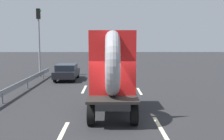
{
  "coord_description": "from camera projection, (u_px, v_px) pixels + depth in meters",
  "views": [
    {
      "loc": [
        -0.2,
        -10.98,
        3.39
      ],
      "look_at": [
        -0.08,
        1.97,
        1.91
      ],
      "focal_mm": 43.97,
      "sensor_mm": 36.0,
      "label": 1
    }
  ],
  "objects": [
    {
      "name": "lane_dash_right_near",
      "position": [
        160.0,
        128.0,
        10.48
      ],
      "size": [
        0.16,
        2.83,
        0.01
      ],
      "primitive_type": "cube",
      "rotation": [
        0.0,
        0.0,
        1.57
      ],
      "color": "beige",
      "rests_on": "ground_plane"
    },
    {
      "name": "guardrail",
      "position": [
        16.0,
        86.0,
        16.56
      ],
      "size": [
        0.1,
        17.83,
        0.71
      ],
      "color": "gray",
      "rests_on": "ground_plane"
    },
    {
      "name": "lane_dash_left_near",
      "position": [
        62.0,
        134.0,
        9.83
      ],
      "size": [
        0.16,
        2.69,
        0.01
      ],
      "primitive_type": "cube",
      "rotation": [
        0.0,
        0.0,
        1.57
      ],
      "color": "beige",
      "rests_on": "ground_plane"
    },
    {
      "name": "flatbed_truck",
      "position": [
        112.0,
        76.0,
        12.32
      ],
      "size": [
        2.02,
        4.57,
        3.73
      ],
      "color": "black",
      "rests_on": "ground_plane"
    },
    {
      "name": "ground_plane",
      "position": [
        114.0,
        121.0,
        11.3
      ],
      "size": [
        120.0,
        120.0,
        0.0
      ],
      "primitive_type": "plane",
      "color": "#28282B"
    },
    {
      "name": "lane_dash_right_far",
      "position": [
        139.0,
        91.0,
        17.81
      ],
      "size": [
        0.16,
        2.34,
        0.01
      ],
      "primitive_type": "cube",
      "rotation": [
        0.0,
        0.0,
        1.57
      ],
      "color": "beige",
      "rests_on": "ground_plane"
    },
    {
      "name": "traffic_light",
      "position": [
        39.0,
        33.0,
        24.32
      ],
      "size": [
        0.42,
        0.36,
        6.03
      ],
      "color": "gray",
      "rests_on": "ground_plane"
    },
    {
      "name": "lane_dash_left_far",
      "position": [
        84.0,
        89.0,
        18.51
      ],
      "size": [
        0.16,
        2.89,
        0.01
      ],
      "primitive_type": "cube",
      "rotation": [
        0.0,
        0.0,
        1.57
      ],
      "color": "beige",
      "rests_on": "ground_plane"
    },
    {
      "name": "distant_sedan",
      "position": [
        67.0,
        71.0,
        22.67
      ],
      "size": [
        1.72,
        4.02,
        1.31
      ],
      "color": "black",
      "rests_on": "ground_plane"
    }
  ]
}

